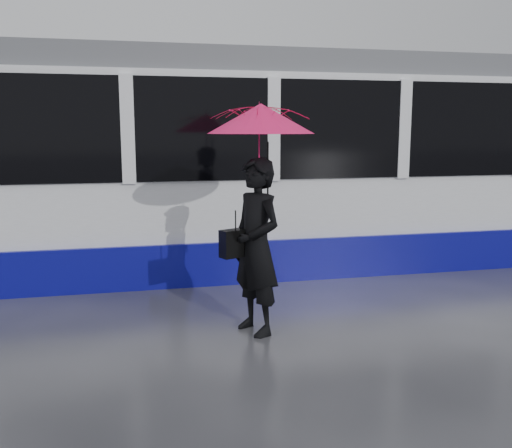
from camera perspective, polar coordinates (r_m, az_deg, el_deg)
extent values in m
plane|color=#29292E|center=(6.92, -9.00, -9.21)|extent=(90.00, 90.00, 0.00)
cube|color=#3F3D38|center=(8.63, -9.86, -5.42)|extent=(34.00, 0.07, 0.02)
cube|color=#3F3D38|center=(10.02, -10.34, -3.35)|extent=(34.00, 0.07, 0.02)
cube|color=white|center=(9.19, -22.05, 4.53)|extent=(24.00, 2.40, 2.95)
cube|color=#0B0B80|center=(9.36, -21.59, -2.90)|extent=(24.00, 2.56, 0.62)
cube|color=black|center=(9.17, -22.31, 8.73)|extent=(23.00, 2.48, 1.40)
cube|color=#57595E|center=(9.22, -22.70, 14.79)|extent=(23.60, 2.20, 0.35)
imported|color=black|center=(6.13, 0.01, -2.28)|extent=(0.70, 0.82, 1.91)
imported|color=#F2146C|center=(6.02, 0.48, 7.66)|extent=(1.38, 1.39, 0.96)
cone|color=#F2146C|center=(6.01, 0.48, 10.50)|extent=(1.48, 1.48, 0.31)
cylinder|color=black|center=(6.02, 0.49, 12.20)|extent=(0.01, 0.01, 0.07)
cylinder|color=black|center=(6.08, 1.19, 4.29)|extent=(0.02, 0.02, 0.84)
cube|color=black|center=(6.09, -2.05, -1.92)|extent=(0.37, 0.27, 0.30)
cylinder|color=black|center=(6.05, -2.06, 0.29)|extent=(0.01, 0.01, 0.18)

